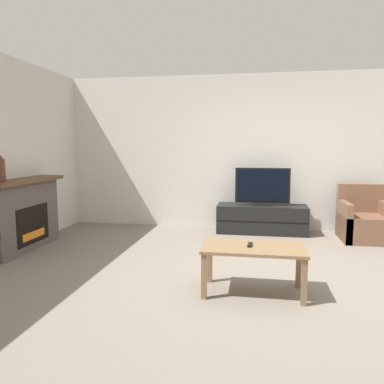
{
  "coord_description": "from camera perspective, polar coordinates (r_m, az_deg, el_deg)",
  "views": [
    {
      "loc": [
        -0.14,
        -4.14,
        1.46
      ],
      "look_at": [
        -0.97,
        0.77,
        0.85
      ],
      "focal_mm": 35.0,
      "sensor_mm": 36.0,
      "label": 1
    }
  ],
  "objects": [
    {
      "name": "armchair",
      "position": [
        6.45,
        24.69,
        -4.18
      ],
      "size": [
        0.7,
        0.76,
        0.86
      ],
      "color": "brown",
      "rests_on": "ground"
    },
    {
      "name": "tv",
      "position": [
        6.38,
        10.68,
        0.63
      ],
      "size": [
        0.91,
        0.18,
        0.63
      ],
      "color": "black",
      "rests_on": "tv_stand"
    },
    {
      "name": "wall_back",
      "position": [
        6.67,
        10.9,
        5.92
      ],
      "size": [
        12.0,
        0.06,
        2.7
      ],
      "color": "beige",
      "rests_on": "ground"
    },
    {
      "name": "ground_plane",
      "position": [
        4.39,
        11.18,
        -12.57
      ],
      "size": [
        24.0,
        24.0,
        0.0
      ],
      "primitive_type": "plane",
      "color": "slate"
    },
    {
      "name": "fireplace",
      "position": [
        5.79,
        -24.33,
        -3.03
      ],
      "size": [
        0.41,
        1.47,
        1.01
      ],
      "color": "#564C47",
      "rests_on": "ground"
    },
    {
      "name": "remote",
      "position": [
        3.81,
        8.83,
        -7.94
      ],
      "size": [
        0.05,
        0.15,
        0.02
      ],
      "rotation": [
        0.0,
        0.0,
        -0.08
      ],
      "color": "black",
      "rests_on": "coffee_table"
    },
    {
      "name": "coffee_table",
      "position": [
        3.8,
        9.36,
        -9.16
      ],
      "size": [
        1.01,
        0.54,
        0.47
      ],
      "color": "brown",
      "rests_on": "ground"
    },
    {
      "name": "tv_stand",
      "position": [
        6.46,
        10.57,
        -4.06
      ],
      "size": [
        1.5,
        0.53,
        0.47
      ],
      "color": "black",
      "rests_on": "ground"
    },
    {
      "name": "mantel_vase_left",
      "position": [
        5.35,
        -27.17,
        3.06
      ],
      "size": [
        0.12,
        0.12,
        0.33
      ],
      "color": "#512D23",
      "rests_on": "fireplace"
    }
  ]
}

